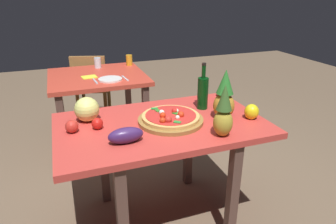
% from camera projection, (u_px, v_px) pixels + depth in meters
% --- Properties ---
extents(ground_plane, '(10.00, 10.00, 0.00)m').
position_uv_depth(ground_plane, '(162.00, 218.00, 2.24)').
color(ground_plane, brown).
extents(display_table, '(1.33, 0.80, 0.77)m').
position_uv_depth(display_table, '(162.00, 136.00, 1.98)').
color(display_table, brown).
rests_on(display_table, ground_plane).
extents(background_table, '(0.93, 0.87, 0.77)m').
position_uv_depth(background_table, '(98.00, 86.00, 3.04)').
color(background_table, brown).
rests_on(background_table, ground_plane).
extents(dining_chair, '(0.50, 0.50, 0.85)m').
position_uv_depth(dining_chair, '(91.00, 84.00, 3.68)').
color(dining_chair, olive).
rests_on(dining_chair, ground_plane).
extents(pizza_board, '(0.42, 0.42, 0.02)m').
position_uv_depth(pizza_board, '(171.00, 120.00, 1.94)').
color(pizza_board, olive).
rests_on(pizza_board, display_table).
extents(pizza, '(0.37, 0.37, 0.06)m').
position_uv_depth(pizza, '(171.00, 116.00, 1.93)').
color(pizza, '#DBA658').
rests_on(pizza, pizza_board).
extents(wine_bottle, '(0.08, 0.08, 0.33)m').
position_uv_depth(wine_bottle, '(203.00, 92.00, 2.13)').
color(wine_bottle, '#07340F').
rests_on(wine_bottle, display_table).
extents(pineapple_left, '(0.11, 0.11, 0.31)m').
position_uv_depth(pineapple_left, '(224.00, 113.00, 1.72)').
color(pineapple_left, '#AE9630').
rests_on(pineapple_left, display_table).
extents(pineapple_right, '(0.14, 0.14, 0.33)m').
position_uv_depth(pineapple_right, '(224.00, 97.00, 1.96)').
color(pineapple_right, '#B38028').
rests_on(pineapple_right, display_table).
extents(melon, '(0.16, 0.16, 0.16)m').
position_uv_depth(melon, '(87.00, 109.00, 1.94)').
color(melon, '#DEE174').
rests_on(melon, display_table).
extents(bell_pepper, '(0.09, 0.09, 0.10)m').
position_uv_depth(bell_pepper, '(252.00, 112.00, 1.99)').
color(bell_pepper, yellow).
rests_on(bell_pepper, display_table).
extents(eggplant, '(0.20, 0.09, 0.09)m').
position_uv_depth(eggplant, '(126.00, 135.00, 1.67)').
color(eggplant, '#3B2157').
rests_on(eggplant, display_table).
extents(tomato_by_bottle, '(0.06, 0.06, 0.06)m').
position_uv_depth(tomato_by_bottle, '(221.00, 92.00, 2.40)').
color(tomato_by_bottle, red).
rests_on(tomato_by_bottle, display_table).
extents(tomato_beside_pepper, '(0.07, 0.07, 0.07)m').
position_uv_depth(tomato_beside_pepper, '(97.00, 124.00, 1.84)').
color(tomato_beside_pepper, red).
rests_on(tomato_beside_pepper, display_table).
extents(tomato_at_corner, '(0.08, 0.08, 0.08)m').
position_uv_depth(tomato_at_corner, '(72.00, 126.00, 1.79)').
color(tomato_at_corner, red).
rests_on(tomato_at_corner, display_table).
extents(drinking_glass_juice, '(0.07, 0.07, 0.11)m').
position_uv_depth(drinking_glass_juice, '(129.00, 60.00, 3.35)').
color(drinking_glass_juice, orange).
rests_on(drinking_glass_juice, background_table).
extents(drinking_glass_water, '(0.07, 0.07, 0.11)m').
position_uv_depth(drinking_glass_water, '(98.00, 63.00, 3.24)').
color(drinking_glass_water, silver).
rests_on(drinking_glass_water, background_table).
extents(dinner_plate, '(0.22, 0.22, 0.02)m').
position_uv_depth(dinner_plate, '(110.00, 79.00, 2.83)').
color(dinner_plate, white).
rests_on(dinner_plate, background_table).
extents(fork_utensil, '(0.03, 0.18, 0.01)m').
position_uv_depth(fork_utensil, '(95.00, 81.00, 2.78)').
color(fork_utensil, silver).
rests_on(fork_utensil, background_table).
extents(knife_utensil, '(0.03, 0.18, 0.01)m').
position_uv_depth(knife_utensil, '(125.00, 78.00, 2.87)').
color(knife_utensil, silver).
rests_on(knife_utensil, background_table).
extents(napkin_folded, '(0.15, 0.14, 0.01)m').
position_uv_depth(napkin_folded, '(89.00, 77.00, 2.92)').
color(napkin_folded, yellow).
rests_on(napkin_folded, background_table).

